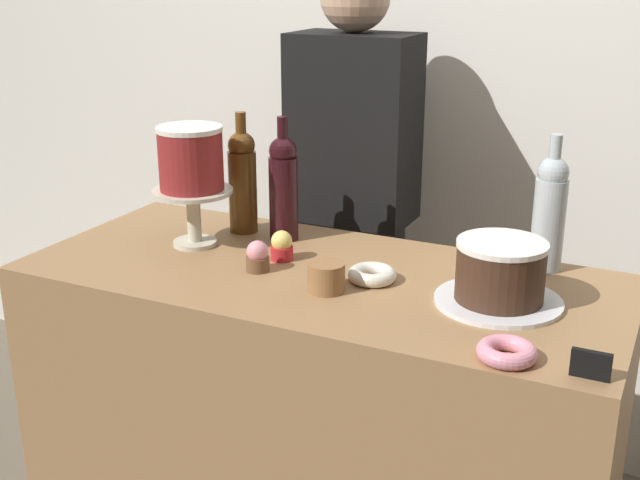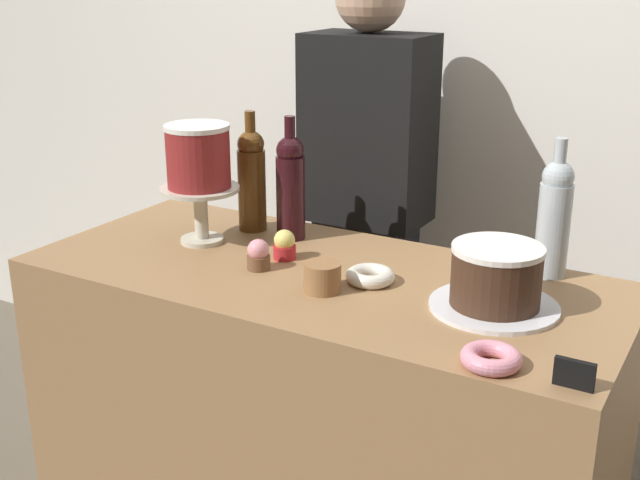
# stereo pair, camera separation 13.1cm
# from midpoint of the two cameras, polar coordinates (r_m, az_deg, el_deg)

# --- Properties ---
(back_wall) EXTENTS (6.00, 0.05, 2.60)m
(back_wall) POSITION_cam_midpoint_polar(r_m,az_deg,el_deg) (2.60, 11.51, 12.33)
(back_wall) COLOR silver
(back_wall) RESTS_ON ground_plane
(display_counter) EXTENTS (1.42, 0.62, 0.90)m
(display_counter) POSITION_cam_midpoint_polar(r_m,az_deg,el_deg) (2.11, 1.83, -13.72)
(display_counter) COLOR #997047
(display_counter) RESTS_ON ground_plane
(cake_stand_pedestal) EXTENTS (0.20, 0.20, 0.15)m
(cake_stand_pedestal) POSITION_cam_midpoint_polar(r_m,az_deg,el_deg) (2.09, -6.68, 2.45)
(cake_stand_pedestal) COLOR beige
(cake_stand_pedestal) RESTS_ON display_counter
(white_layer_cake) EXTENTS (0.16, 0.16, 0.16)m
(white_layer_cake) POSITION_cam_midpoint_polar(r_m,az_deg,el_deg) (2.06, -6.82, 5.91)
(white_layer_cake) COLOR maroon
(white_layer_cake) RESTS_ON cake_stand_pedestal
(silver_serving_platter) EXTENTS (0.27, 0.27, 0.01)m
(silver_serving_platter) POSITION_cam_midpoint_polar(r_m,az_deg,el_deg) (1.76, 14.29, -4.63)
(silver_serving_platter) COLOR white
(silver_serving_platter) RESTS_ON display_counter
(chocolate_round_cake) EXTENTS (0.19, 0.19, 0.13)m
(chocolate_round_cake) POSITION_cam_midpoint_polar(r_m,az_deg,el_deg) (1.73, 14.47, -2.50)
(chocolate_round_cake) COLOR #3D2619
(chocolate_round_cake) RESTS_ON silver_serving_platter
(wine_bottle_amber) EXTENTS (0.08, 0.08, 0.33)m
(wine_bottle_amber) POSITION_cam_midpoint_polar(r_m,az_deg,el_deg) (2.17, -3.14, 4.38)
(wine_bottle_amber) COLOR #5B3814
(wine_bottle_amber) RESTS_ON display_counter
(wine_bottle_clear) EXTENTS (0.08, 0.08, 0.33)m
(wine_bottle_clear) POSITION_cam_midpoint_polar(r_m,az_deg,el_deg) (1.93, 18.13, 1.59)
(wine_bottle_clear) COLOR #B2BCC1
(wine_bottle_clear) RESTS_ON display_counter
(wine_bottle_dark_red) EXTENTS (0.08, 0.08, 0.33)m
(wine_bottle_dark_red) POSITION_cam_midpoint_polar(r_m,az_deg,el_deg) (2.09, -0.31, 3.87)
(wine_bottle_dark_red) COLOR black
(wine_bottle_dark_red) RESTS_ON display_counter
(cupcake_lemon) EXTENTS (0.06, 0.06, 0.07)m
(cupcake_lemon) POSITION_cam_midpoint_polar(r_m,az_deg,el_deg) (1.97, -0.64, -0.40)
(cupcake_lemon) COLOR red
(cupcake_lemon) RESTS_ON display_counter
(cupcake_strawberry) EXTENTS (0.06, 0.06, 0.07)m
(cupcake_strawberry) POSITION_cam_midpoint_polar(r_m,az_deg,el_deg) (1.91, -2.43, -1.11)
(cupcake_strawberry) COLOR brown
(cupcake_strawberry) RESTS_ON display_counter
(donut_sugar) EXTENTS (0.11, 0.11, 0.03)m
(donut_sugar) POSITION_cam_midpoint_polar(r_m,az_deg,el_deg) (1.84, 5.60, -2.59)
(donut_sugar) COLOR silver
(donut_sugar) RESTS_ON display_counter
(donut_pink) EXTENTS (0.11, 0.11, 0.03)m
(donut_pink) POSITION_cam_midpoint_polar(r_m,az_deg,el_deg) (1.52, 14.48, -8.13)
(donut_pink) COLOR pink
(donut_pink) RESTS_ON display_counter
(cookie_stack) EXTENTS (0.08, 0.08, 0.07)m
(cookie_stack) POSITION_cam_midpoint_polar(r_m,az_deg,el_deg) (1.78, 2.28, -2.67)
(cookie_stack) COLOR olive
(cookie_stack) RESTS_ON display_counter
(price_sign_chalkboard) EXTENTS (0.07, 0.01, 0.05)m
(price_sign_chalkboard) POSITION_cam_midpoint_polar(r_m,az_deg,el_deg) (1.48, 20.03, -8.95)
(price_sign_chalkboard) COLOR black
(price_sign_chalkboard) RESTS_ON display_counter
(barista_figure) EXTENTS (0.36, 0.22, 1.60)m
(barista_figure) POSITION_cam_midpoint_polar(r_m,az_deg,el_deg) (2.46, 4.80, 1.25)
(barista_figure) COLOR black
(barista_figure) RESTS_ON ground_plane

